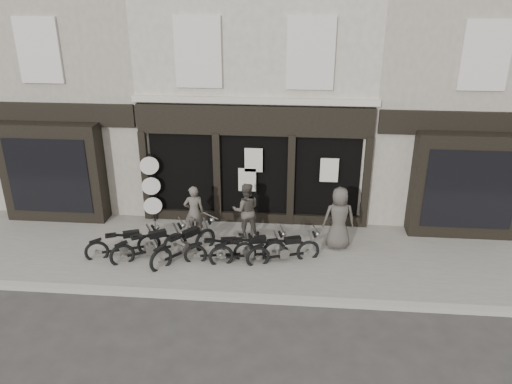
# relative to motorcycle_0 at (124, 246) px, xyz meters

# --- Properties ---
(ground_plane) EXTENTS (90.00, 90.00, 0.00)m
(ground_plane) POSITION_rel_motorcycle_0_xyz_m (3.44, -0.46, -0.40)
(ground_plane) COLOR #2D2B28
(ground_plane) RESTS_ON ground
(pavement) EXTENTS (30.00, 4.20, 0.12)m
(pavement) POSITION_rel_motorcycle_0_xyz_m (3.44, 0.44, -0.34)
(pavement) COLOR #69645C
(pavement) RESTS_ON ground_plane
(kerb) EXTENTS (30.00, 0.25, 0.13)m
(kerb) POSITION_rel_motorcycle_0_xyz_m (3.44, -1.71, -0.33)
(kerb) COLOR gray
(kerb) RESTS_ON ground_plane
(central_building) EXTENTS (7.30, 6.22, 8.34)m
(central_building) POSITION_rel_motorcycle_0_xyz_m (3.44, 5.49, 3.68)
(central_building) COLOR beige
(central_building) RESTS_ON ground
(neighbour_left) EXTENTS (5.60, 6.73, 8.34)m
(neighbour_left) POSITION_rel_motorcycle_0_xyz_m (-2.91, 5.43, 3.64)
(neighbour_left) COLOR #A29789
(neighbour_left) RESTS_ON ground
(neighbour_right) EXTENTS (5.60, 6.73, 8.34)m
(neighbour_right) POSITION_rel_motorcycle_0_xyz_m (9.79, 5.43, 3.64)
(neighbour_right) COLOR #A29789
(neighbour_right) RESTS_ON ground
(motorcycle_0) EXTENTS (1.98, 1.06, 1.00)m
(motorcycle_0) POSITION_rel_motorcycle_0_xyz_m (0.00, 0.00, 0.00)
(motorcycle_0) COLOR black
(motorcycle_0) RESTS_ON ground
(motorcycle_1) EXTENTS (1.98, 1.38, 1.05)m
(motorcycle_1) POSITION_rel_motorcycle_0_xyz_m (0.77, -0.05, 0.02)
(motorcycle_1) COLOR black
(motorcycle_1) RESTS_ON ground
(motorcycle_2) EXTENTS (1.65, 1.92, 1.09)m
(motorcycle_2) POSITION_rel_motorcycle_0_xyz_m (1.73, 0.02, 0.04)
(motorcycle_2) COLOR black
(motorcycle_2) RESTS_ON ground
(motorcycle_3) EXTENTS (1.98, 0.69, 0.96)m
(motorcycle_3) POSITION_rel_motorcycle_0_xyz_m (2.76, -0.04, -0.02)
(motorcycle_3) COLOR black
(motorcycle_3) RESTS_ON ground
(motorcycle_4) EXTENTS (2.12, 0.88, 1.04)m
(motorcycle_4) POSITION_rel_motorcycle_0_xyz_m (3.54, -0.04, 0.01)
(motorcycle_4) COLOR black
(motorcycle_4) RESTS_ON ground
(motorcycle_5) EXTENTS (2.03, 0.96, 1.01)m
(motorcycle_5) POSITION_rel_motorcycle_0_xyz_m (4.50, 0.05, 0.00)
(motorcycle_5) COLOR black
(motorcycle_5) RESTS_ON ground
(man_left) EXTENTS (0.68, 0.54, 1.65)m
(man_left) POSITION_rel_motorcycle_0_xyz_m (1.76, 1.26, 0.54)
(man_left) COLOR #4E4840
(man_left) RESTS_ON pavement
(man_centre) EXTENTS (0.92, 0.78, 1.69)m
(man_centre) POSITION_rel_motorcycle_0_xyz_m (3.29, 1.49, 0.57)
(man_centre) COLOR #423C35
(man_centre) RESTS_ON pavement
(man_right) EXTENTS (0.96, 0.69, 1.85)m
(man_right) POSITION_rel_motorcycle_0_xyz_m (6.01, 1.00, 0.65)
(man_right) COLOR #413C36
(man_right) RESTS_ON pavement
(advert_sign_post) EXTENTS (0.57, 0.38, 2.40)m
(advert_sign_post) POSITION_rel_motorcycle_0_xyz_m (0.23, 2.18, 0.77)
(advert_sign_post) COLOR black
(advert_sign_post) RESTS_ON ground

